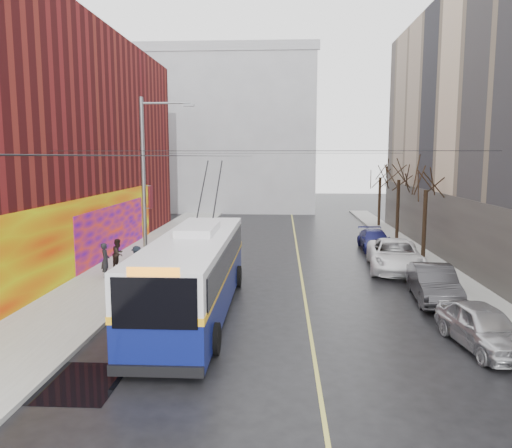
{
  "coord_description": "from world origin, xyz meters",
  "views": [
    {
      "loc": [
        0.47,
        -14.06,
        6.18
      ],
      "look_at": [
        -0.77,
        9.57,
        2.96
      ],
      "focal_mm": 35.0,
      "sensor_mm": 36.0,
      "label": 1
    }
  ],
  "objects": [
    {
      "name": "lane_line",
      "position": [
        1.5,
        14.0,
        0.0
      ],
      "size": [
        0.12,
        50.0,
        0.01
      ],
      "primitive_type": "cube",
      "color": "#BFB74C",
      "rests_on": "ground"
    },
    {
      "name": "ground",
      "position": [
        0.0,
        0.0,
        0.0
      ],
      "size": [
        140.0,
        140.0,
        0.0
      ],
      "primitive_type": "plane",
      "color": "black",
      "rests_on": "ground"
    },
    {
      "name": "parked_car_a",
      "position": [
        7.0,
        1.81,
        0.72
      ],
      "size": [
        2.24,
        4.4,
        1.43
      ],
      "primitive_type": "imported",
      "rotation": [
        0.0,
        0.0,
        0.13
      ],
      "color": "#AAABAF",
      "rests_on": "ground"
    },
    {
      "name": "streetlight_pole",
      "position": [
        -6.14,
        10.0,
        4.85
      ],
      "size": [
        2.65,
        0.6,
        9.0
      ],
      "color": "slate",
      "rests_on": "ground"
    },
    {
      "name": "parked_car_b",
      "position": [
        7.0,
        7.16,
        0.76
      ],
      "size": [
        2.01,
        4.76,
        1.53
      ],
      "primitive_type": "imported",
      "rotation": [
        0.0,
        0.0,
        -0.09
      ],
      "color": "#2C2B2E",
      "rests_on": "ground"
    },
    {
      "name": "building_far",
      "position": [
        -6.0,
        44.99,
        9.02
      ],
      "size": [
        20.5,
        12.1,
        18.0
      ],
      "color": "gray",
      "rests_on": "ground"
    },
    {
      "name": "trolleybus",
      "position": [
        -2.95,
        4.93,
        1.66
      ],
      "size": [
        2.97,
        12.66,
        5.98
      ],
      "rotation": [
        0.0,
        0.0,
        0.0
      ],
      "color": "#0B1457",
      "rests_on": "ground"
    },
    {
      "name": "pedestrian_c",
      "position": [
        -6.89,
        10.46,
        0.91
      ],
      "size": [
        1.09,
        1.11,
        1.53
      ],
      "primitive_type": "imported",
      "rotation": [
        0.0,
        0.0,
        2.33
      ],
      "color": "black",
      "rests_on": "sidewalk_left"
    },
    {
      "name": "puddle",
      "position": [
        -5.32,
        -1.34,
        0.0
      ],
      "size": [
        2.7,
        2.68,
        0.01
      ],
      "primitive_type": "cube",
      "color": "black",
      "rests_on": "ground"
    },
    {
      "name": "catenary_wires",
      "position": [
        -2.54,
        14.77,
        6.25
      ],
      "size": [
        18.0,
        60.0,
        0.22
      ],
      "color": "black"
    },
    {
      "name": "tree_near",
      "position": [
        9.0,
        16.0,
        4.98
      ],
      "size": [
        3.2,
        3.2,
        6.4
      ],
      "color": "black",
      "rests_on": "ground"
    },
    {
      "name": "pedestrian_a",
      "position": [
        -8.36,
        9.99,
        1.02
      ],
      "size": [
        0.59,
        0.73,
        1.74
      ],
      "primitive_type": "imported",
      "rotation": [
        0.0,
        0.0,
        1.88
      ],
      "color": "black",
      "rests_on": "sidewalk_left"
    },
    {
      "name": "parked_car_d",
      "position": [
        6.62,
        18.9,
        0.67
      ],
      "size": [
        1.91,
        4.61,
        1.33
      ],
      "primitive_type": "imported",
      "rotation": [
        0.0,
        0.0,
        -0.01
      ],
      "color": "#181954",
      "rests_on": "ground"
    },
    {
      "name": "pigeons_flying",
      "position": [
        -3.32,
        10.64,
        7.11
      ],
      "size": [
        3.82,
        2.38,
        1.94
      ],
      "color": "slate"
    },
    {
      "name": "tree_far",
      "position": [
        9.0,
        30.0,
        5.14
      ],
      "size": [
        3.2,
        3.2,
        6.57
      ],
      "color": "black",
      "rests_on": "ground"
    },
    {
      "name": "pedestrian_b",
      "position": [
        -8.35,
        11.94,
        0.96
      ],
      "size": [
        0.74,
        0.88,
        1.63
      ],
      "primitive_type": "imported",
      "rotation": [
        0.0,
        0.0,
        1.4
      ],
      "color": "black",
      "rests_on": "sidewalk_left"
    },
    {
      "name": "tree_mid",
      "position": [
        9.0,
        23.0,
        5.25
      ],
      "size": [
        3.2,
        3.2,
        6.68
      ],
      "color": "black",
      "rests_on": "ground"
    },
    {
      "name": "following_car",
      "position": [
        -4.29,
        19.38,
        0.83
      ],
      "size": [
        2.23,
        4.98,
        1.66
      ],
      "primitive_type": "imported",
      "rotation": [
        0.0,
        0.0,
        0.05
      ],
      "color": "silver",
      "rests_on": "ground"
    },
    {
      "name": "sidewalk_right",
      "position": [
        9.0,
        12.0,
        0.07
      ],
      "size": [
        2.0,
        60.0,
        0.15
      ],
      "primitive_type": "cube",
      "color": "gray",
      "rests_on": "ground"
    },
    {
      "name": "parked_car_c",
      "position": [
        6.64,
        12.97,
        0.83
      ],
      "size": [
        3.42,
        6.27,
        1.67
      ],
      "primitive_type": "imported",
      "rotation": [
        0.0,
        0.0,
        -0.11
      ],
      "color": "white",
      "rests_on": "ground"
    },
    {
      "name": "sidewalk_left",
      "position": [
        -8.0,
        12.0,
        0.07
      ],
      "size": [
        4.0,
        60.0,
        0.15
      ],
      "primitive_type": "cube",
      "color": "gray",
      "rests_on": "ground"
    }
  ]
}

